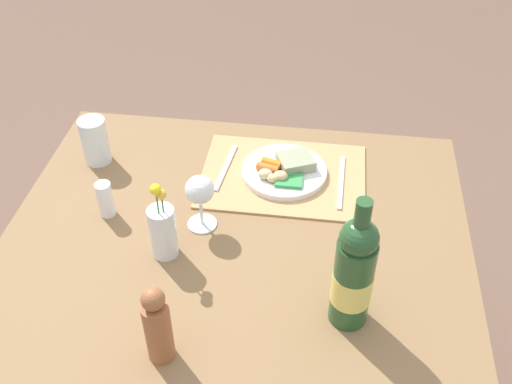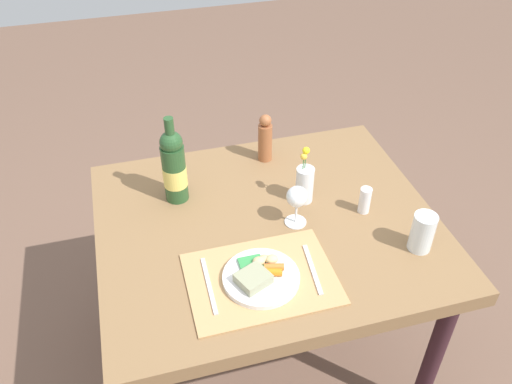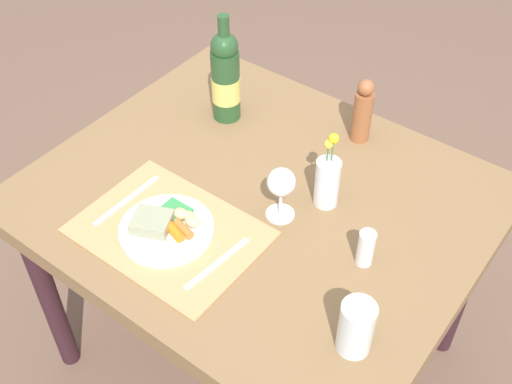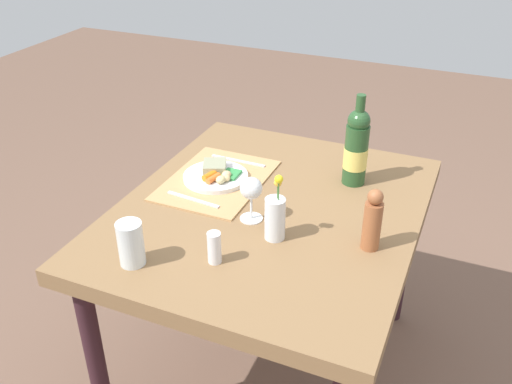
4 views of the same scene
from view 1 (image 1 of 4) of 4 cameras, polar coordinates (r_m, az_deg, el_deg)
dining_table at (r=1.50m, az=-1.85°, el=-6.25°), size 1.11×0.94×0.73m
placemat at (r=1.61m, az=2.58°, el=1.53°), size 0.43×0.32×0.01m
dinner_plate at (r=1.60m, az=2.75°, el=2.09°), size 0.23×0.23×0.05m
fork at (r=1.60m, az=8.04°, el=0.95°), size 0.02×0.22×0.00m
knife at (r=1.63m, az=-2.88°, el=2.34°), size 0.03×0.20×0.00m
wine_glass at (r=1.41m, az=-5.34°, el=0.00°), size 0.07×0.07×0.15m
wine_bottle at (r=1.20m, az=9.20°, el=-7.62°), size 0.08×0.08×0.32m
salt_shaker at (r=1.51m, az=-14.05°, el=-0.66°), size 0.04×0.04×0.10m
water_tumbler at (r=1.69m, az=-14.92°, el=4.47°), size 0.07×0.07×0.13m
pepper_mill at (r=1.17m, az=-9.29°, el=-12.39°), size 0.05×0.05×0.19m
flower_vase at (r=1.37m, az=-8.79°, el=-3.57°), size 0.06×0.06×0.21m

